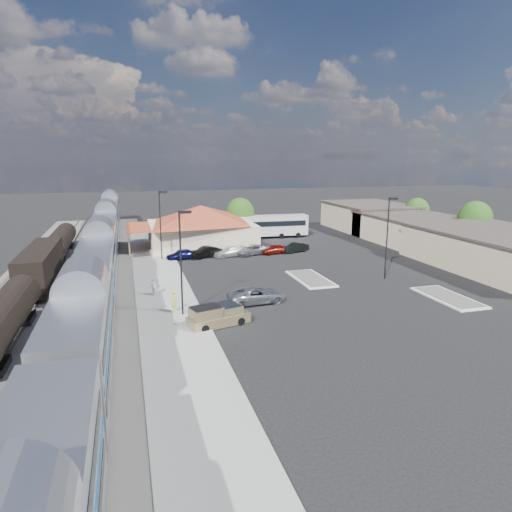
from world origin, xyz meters
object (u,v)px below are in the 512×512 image
object	(u,v)px
station_depot	(201,226)
suv	(256,295)
pickup_truck	(219,316)
coach_bus	(273,225)

from	to	relation	value
station_depot	suv	bearing A→B (deg)	-88.86
pickup_truck	suv	world-z (taller)	pickup_truck
station_depot	pickup_truck	xyz separation A→B (m)	(-3.94, -33.02, -2.32)
pickup_truck	station_depot	bearing A→B (deg)	-22.22
station_depot	coach_bus	world-z (taller)	station_depot
station_depot	pickup_truck	distance (m)	33.34
pickup_truck	coach_bus	world-z (taller)	coach_bus
pickup_truck	coach_bus	distance (m)	40.97
station_depot	coach_bus	distance (m)	13.51
suv	coach_bus	xyz separation A→B (m)	(12.19, 32.65, 1.38)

